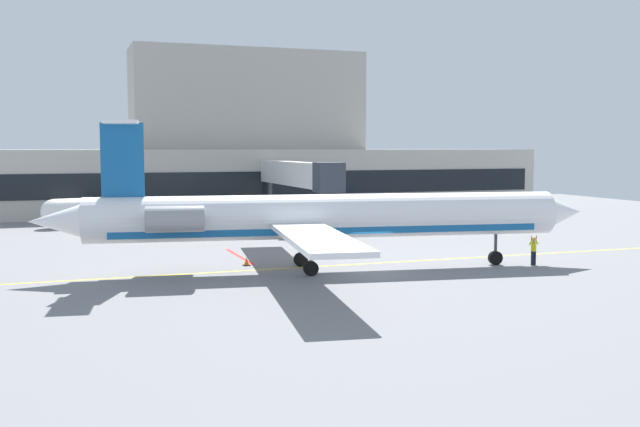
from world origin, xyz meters
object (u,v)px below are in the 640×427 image
baggage_tug (416,210)px  fuel_tank (84,211)px  regional_jet (319,217)px  pushback_tractor (320,219)px  belt_loader (304,227)px  marshaller (534,250)px

baggage_tug → fuel_tank: fuel_tank is taller
regional_jet → baggage_tug: bearing=53.3°
pushback_tractor → belt_loader: bearing=-119.8°
marshaller → baggage_tug: bearing=76.7°
pushback_tractor → fuel_tank: bearing=156.6°
regional_jet → belt_loader: size_ratio=9.83×
belt_loader → pushback_tractor: bearing=60.2°
marshaller → belt_loader: bearing=118.1°
pushback_tractor → fuel_tank: (-20.92, 9.07, 0.62)m
baggage_tug → pushback_tractor: 14.37m
pushback_tractor → marshaller: 25.77m
fuel_tank → marshaller: 43.38m
belt_loader → regional_jet: bearing=-104.9°
regional_jet → baggage_tug: (21.20, 28.41, -2.41)m
regional_jet → pushback_tractor: size_ratio=8.70×
belt_loader → marshaller: (9.73, -18.22, 0.02)m
regional_jet → baggage_tug: regional_jet is taller
pushback_tractor → belt_loader: size_ratio=1.13×
baggage_tug → marshaller: (-7.32, -31.03, 0.05)m
baggage_tug → belt_loader: belt_loader is taller
regional_jet → marshaller: (13.88, -2.62, -2.37)m
baggage_tug → fuel_tank: bearing=174.7°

